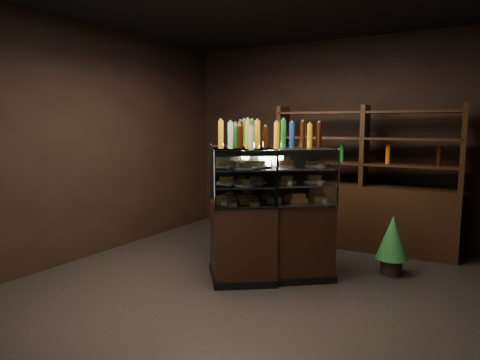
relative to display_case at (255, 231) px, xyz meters
The scene contains 7 objects.
ground 0.71m from the display_case, 52.62° to the right, with size 5.00×5.00×0.00m, color black.
room_shell 1.53m from the display_case, 52.62° to the right, with size 5.02×5.02×3.01m.
display_case is the anchor object (origin of this frame).
food_display 0.63m from the display_case, 96.96° to the right, with size 1.42×1.09×0.46m.
bottles_top 1.12m from the display_case, 83.04° to the left, with size 1.24×0.95×0.30m.
potted_conifer 1.60m from the display_case, 29.11° to the left, with size 0.37×0.37×0.79m.
back_shelving 1.83m from the display_case, 64.19° to the left, with size 2.49×0.56×2.00m.
Camera 1 is at (2.06, -3.87, 1.74)m, focal length 32.00 mm.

